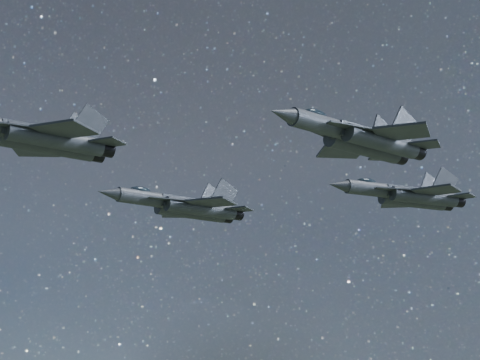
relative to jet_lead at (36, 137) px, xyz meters
name	(u,v)px	position (x,y,z in m)	size (l,w,h in m)	color
jet_lead	(36,137)	(0.00, 0.00, 0.00)	(17.07, 11.82, 4.29)	#2D3239
jet_left	(185,206)	(22.38, 22.73, 0.82)	(20.10, 13.94, 5.05)	#2D3239
jet_right	(361,138)	(21.78, -14.54, -1.20)	(15.99, 10.97, 4.01)	#2D3239
jet_slot	(408,195)	(37.89, -0.18, -1.02)	(16.34, 11.60, 4.16)	#2D3239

